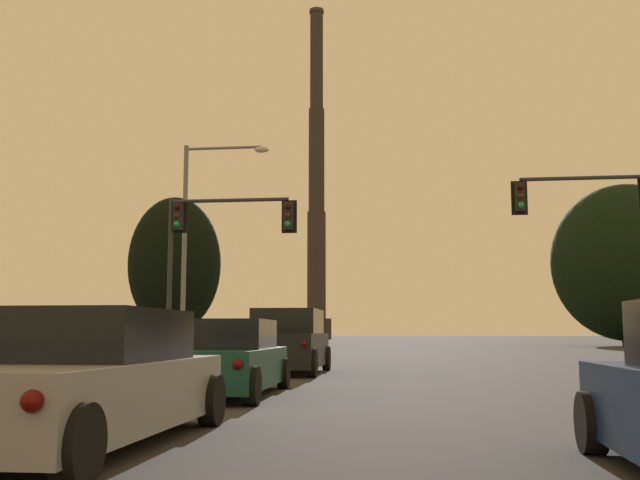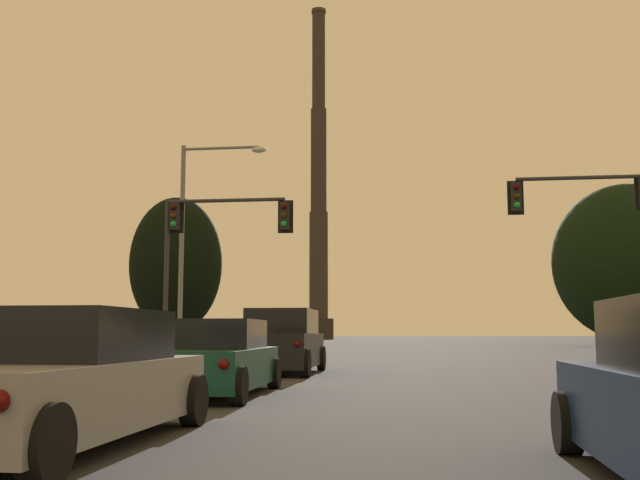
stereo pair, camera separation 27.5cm
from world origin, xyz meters
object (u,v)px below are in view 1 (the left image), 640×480
at_px(suv_left_lane_front, 288,342).
at_px(sedan_left_lane_third, 82,381).
at_px(street_lamp, 198,227).
at_px(traffic_light_overhead_right, 611,220).
at_px(smokestack, 317,206).
at_px(sedan_left_lane_second, 224,360).
at_px(traffic_light_overhead_left, 211,237).

bearing_deg(suv_left_lane_front, sedan_left_lane_third, -90.32).
bearing_deg(sedan_left_lane_third, street_lamp, 103.89).
bearing_deg(suv_left_lane_front, traffic_light_overhead_right, 26.12).
bearing_deg(smokestack, suv_left_lane_front, -83.04).
relative_size(sedan_left_lane_third, street_lamp, 0.51).
bearing_deg(sedan_left_lane_second, sedan_left_lane_third, -91.19).
height_order(sedan_left_lane_second, traffic_light_overhead_left, traffic_light_overhead_left).
distance_m(suv_left_lane_front, sedan_left_lane_second, 7.75).
relative_size(suv_left_lane_front, traffic_light_overhead_left, 0.79).
relative_size(traffic_light_overhead_left, smokestack, 0.10).
height_order(suv_left_lane_front, sedan_left_lane_second, suv_left_lane_front).
relative_size(suv_left_lane_front, smokestack, 0.08).
distance_m(sedan_left_lane_second, street_lamp, 18.03).
bearing_deg(traffic_light_overhead_left, smokestack, 95.28).
bearing_deg(traffic_light_overhead_left, sedan_left_lane_third, -78.26).
bearing_deg(sedan_left_lane_second, suv_left_lane_front, 88.43).
bearing_deg(traffic_light_overhead_left, street_lamp, 114.59).
height_order(sedan_left_lane_third, smokestack, smokestack).
height_order(traffic_light_overhead_right, traffic_light_overhead_left, traffic_light_overhead_right).
bearing_deg(smokestack, traffic_light_overhead_right, -77.29).
xyz_separation_m(traffic_light_overhead_right, traffic_light_overhead_left, (-14.51, 0.07, -0.38)).
xyz_separation_m(sedan_left_lane_third, suv_left_lane_front, (-0.19, 14.12, 0.23)).
relative_size(sedan_left_lane_third, traffic_light_overhead_right, 0.70).
xyz_separation_m(traffic_light_overhead_right, smokestack, (-24.55, 108.82, 19.44)).
distance_m(traffic_light_overhead_left, street_lamp, 3.62).
xyz_separation_m(sedan_left_lane_third, smokestack, (-14.13, 128.40, 23.91)).
bearing_deg(traffic_light_overhead_left, suv_left_lane_front, -54.79).
height_order(traffic_light_overhead_left, smokestack, smokestack).
relative_size(suv_left_lane_front, sedan_left_lane_second, 1.04).
distance_m(suv_left_lane_front, street_lamp, 11.27).
bearing_deg(street_lamp, sedan_left_lane_third, -76.35).
bearing_deg(suv_left_lane_front, street_lamp, 120.50).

